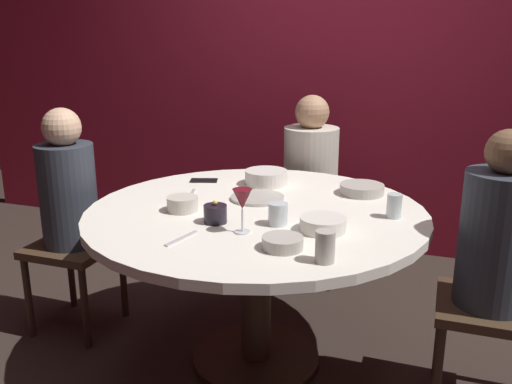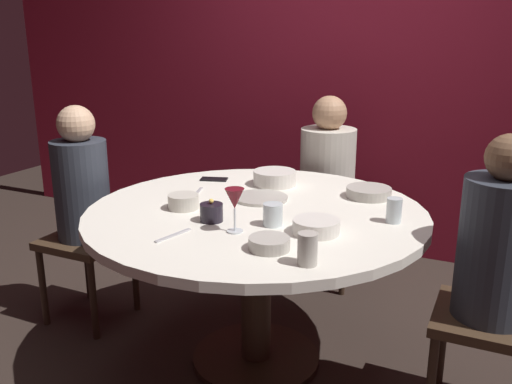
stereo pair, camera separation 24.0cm
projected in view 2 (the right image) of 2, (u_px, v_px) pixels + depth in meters
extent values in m
plane|color=#2D231E|center=(256.00, 360.00, 2.64)|extent=(8.00, 8.00, 0.00)
cube|color=maroon|center=(361.00, 64.00, 3.73)|extent=(6.00, 0.10, 2.60)
cylinder|color=silver|center=(256.00, 214.00, 2.43)|extent=(1.50, 1.50, 0.04)
cylinder|color=#332319|center=(256.00, 292.00, 2.54)|extent=(0.14, 0.14, 0.72)
cylinder|color=#2D2116|center=(256.00, 357.00, 2.64)|extent=(0.60, 0.60, 0.03)
cube|color=#3F2D1E|center=(86.00, 240.00, 2.92)|extent=(0.40, 0.40, 0.04)
cylinder|color=#2D333D|center=(82.00, 190.00, 2.84)|extent=(0.28, 0.28, 0.51)
sphere|color=tan|center=(76.00, 124.00, 2.75)|extent=(0.19, 0.19, 0.19)
cylinder|color=#332319|center=(43.00, 287.00, 2.91)|extent=(0.04, 0.04, 0.43)
cylinder|color=#332319|center=(93.00, 300.00, 2.77)|extent=(0.04, 0.04, 0.43)
cylinder|color=#332319|center=(87.00, 264.00, 3.20)|extent=(0.04, 0.04, 0.43)
cylinder|color=#332319|center=(135.00, 274.00, 3.06)|extent=(0.04, 0.04, 0.43)
cube|color=#3F2D1E|center=(326.00, 211.00, 3.40)|extent=(0.40, 0.40, 0.04)
cylinder|color=beige|center=(327.00, 169.00, 3.32)|extent=(0.33, 0.33, 0.49)
sphere|color=tan|center=(330.00, 113.00, 3.23)|extent=(0.20, 0.20, 0.20)
cylinder|color=#332319|center=(308.00, 234.00, 3.68)|extent=(0.04, 0.04, 0.43)
cylinder|color=#332319|center=(289.00, 251.00, 3.38)|extent=(0.04, 0.04, 0.43)
cylinder|color=#332319|center=(358.00, 242.00, 3.54)|extent=(0.04, 0.04, 0.43)
cylinder|color=#332319|center=(343.00, 261.00, 3.24)|extent=(0.04, 0.04, 0.43)
cube|color=#3F2D1E|center=(489.00, 320.00, 2.11)|extent=(0.40, 0.40, 0.04)
cylinder|color=#2D333D|center=(498.00, 249.00, 2.03)|extent=(0.29, 0.29, 0.54)
sphere|color=brown|center=(510.00, 158.00, 1.94)|extent=(0.17, 0.17, 0.17)
cylinder|color=#332319|center=(442.00, 342.00, 2.40)|extent=(0.04, 0.04, 0.43)
cylinder|color=black|center=(211.00, 212.00, 2.27)|extent=(0.10, 0.10, 0.07)
sphere|color=#F9D159|center=(211.00, 201.00, 2.26)|extent=(0.02, 0.02, 0.02)
cylinder|color=silver|center=(235.00, 231.00, 2.16)|extent=(0.06, 0.06, 0.01)
cylinder|color=silver|center=(235.00, 220.00, 2.14)|extent=(0.01, 0.01, 0.09)
cone|color=maroon|center=(235.00, 199.00, 2.12)|extent=(0.08, 0.08, 0.08)
cylinder|color=#B2ADA3|center=(261.00, 198.00, 2.57)|extent=(0.25, 0.25, 0.01)
cube|color=black|center=(214.00, 179.00, 2.91)|extent=(0.15, 0.11, 0.01)
cylinder|color=silver|center=(316.00, 226.00, 2.14)|extent=(0.18, 0.18, 0.06)
cylinder|color=beige|center=(183.00, 202.00, 2.43)|extent=(0.14, 0.14, 0.06)
cylinder|color=#B2ADA3|center=(269.00, 243.00, 1.98)|extent=(0.15, 0.15, 0.05)
cylinder|color=silver|center=(275.00, 178.00, 2.81)|extent=(0.22, 0.22, 0.07)
cylinder|color=#B2ADA3|center=(369.00, 192.00, 2.60)|extent=(0.21, 0.21, 0.05)
cylinder|color=#B2ADA3|center=(307.00, 249.00, 1.84)|extent=(0.07, 0.07, 0.11)
cylinder|color=silver|center=(273.00, 215.00, 2.22)|extent=(0.08, 0.08, 0.09)
cylinder|color=silver|center=(394.00, 210.00, 2.25)|extent=(0.06, 0.06, 0.10)
cube|color=#B7B7BC|center=(173.00, 235.00, 2.11)|extent=(0.06, 0.18, 0.01)
cube|color=#B7B7BC|center=(197.00, 193.00, 2.67)|extent=(0.07, 0.18, 0.01)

